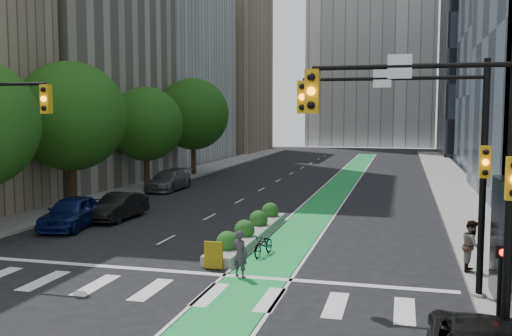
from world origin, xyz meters
The scene contains 19 objects.
ground centered at (0.00, 0.00, 0.00)m, with size 160.00×160.00×0.00m, color black.
sidewalk_left centered at (-11.80, 25.00, 0.07)m, with size 3.60×90.00×0.15m, color gray.
sidewalk_right centered at (11.80, 25.00, 0.07)m, with size 3.60×90.00×0.15m, color gray.
bike_lane_paint centered at (3.00, 30.00, 0.01)m, with size 2.20×70.00×0.01m, color green.
building_tan_far centered at (-20.00, 66.00, 13.00)m, with size 14.00×16.00×26.00m, color tan.
building_dark_end centered at (20.00, 68.00, 14.00)m, with size 14.00×18.00×28.00m, color black.
tree_mid centered at (-11.00, 12.00, 5.57)m, with size 6.40×6.40×8.78m.
tree_midfar centered at (-11.00, 22.00, 4.95)m, with size 5.60×5.60×7.76m.
tree_far centered at (-11.00, 32.00, 5.69)m, with size 6.60×6.60×9.00m.
signal_right centered at (8.67, 0.47, 4.80)m, with size 5.82×0.51×7.20m.
signal_far_right centered at (8.98, -4.03, 4.75)m, with size 4.82×0.51×7.20m.
median_planter centered at (1.20, 7.04, 0.37)m, with size 1.20×10.26×1.10m.
ped_signal_post centered at (10.30, -2.58, 1.58)m, with size 0.32×0.43×2.46m.
bicycle centered at (2.47, 4.34, 0.45)m, with size 0.59×1.70×0.89m, color gray.
cyclist centered at (2.41, 1.10, 0.84)m, with size 0.61×0.40×1.67m, color #342E37.
parked_car_left_near centered at (-8.14, 7.30, 0.81)m, with size 1.91×4.75×1.62m, color #0C1748.
parked_car_left_mid centered at (-7.00, 10.00, 0.71)m, with size 1.51×4.32×1.42m, color black.
parked_car_left_far centered at (-9.12, 21.77, 0.75)m, with size 2.11×5.19×1.51m, color #535557.
pedestrian_near centered at (10.30, 3.43, 1.06)m, with size 0.88×0.69×1.82m, color gray.
Camera 1 is at (7.84, -17.67, 5.71)m, focal length 40.00 mm.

